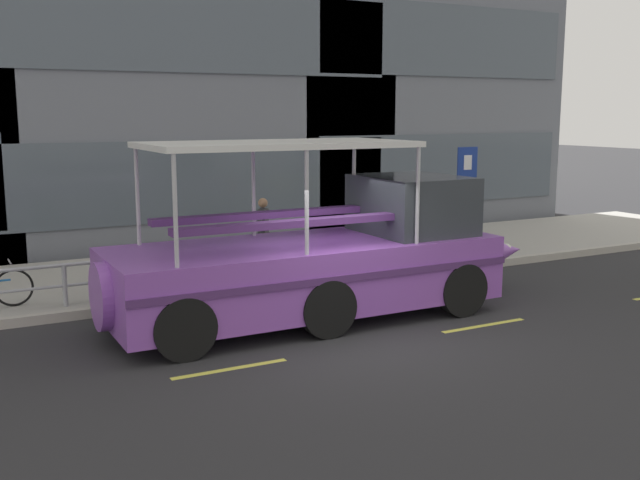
# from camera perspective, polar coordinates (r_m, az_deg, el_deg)

# --- Properties ---
(ground_plane) EXTENTS (120.00, 120.00, 0.00)m
(ground_plane) POSITION_cam_1_polar(r_m,az_deg,el_deg) (12.75, 2.04, -7.23)
(ground_plane) COLOR #2B2B2D
(sidewalk) EXTENTS (32.00, 4.80, 0.18)m
(sidewalk) POSITION_cam_1_polar(r_m,az_deg,el_deg) (17.65, -7.11, -2.19)
(sidewalk) COLOR #A8A59E
(sidewalk) RESTS_ON ground_plane
(curb_edge) EXTENTS (32.00, 0.18, 0.18)m
(curb_edge) POSITION_cam_1_polar(r_m,az_deg,el_deg) (15.40, -3.77, -3.91)
(curb_edge) COLOR #B2ADA3
(curb_edge) RESTS_ON ground_plane
(lane_centreline) EXTENTS (25.80, 0.12, 0.01)m
(lane_centreline) POSITION_cam_1_polar(r_m,az_deg,el_deg) (12.16, 3.78, -8.09)
(lane_centreline) COLOR #DBD64C
(lane_centreline) RESTS_ON ground_plane
(curb_guardrail) EXTENTS (11.28, 0.09, 0.82)m
(curb_guardrail) POSITION_cam_1_polar(r_m,az_deg,el_deg) (15.31, -6.61, -1.55)
(curb_guardrail) COLOR #9EA0A8
(curb_guardrail) RESTS_ON sidewalk
(parking_sign) EXTENTS (0.60, 0.12, 2.71)m
(parking_sign) POSITION_cam_1_polar(r_m,az_deg,el_deg) (18.82, 11.19, 4.40)
(parking_sign) COLOR #4C4F54
(parking_sign) RESTS_ON sidewalk
(duck_tour_boat) EXTENTS (8.86, 2.57, 3.24)m
(duck_tour_boat) POSITION_cam_1_polar(r_m,az_deg,el_deg) (13.59, 0.82, -1.45)
(duck_tour_boat) COLOR purple
(duck_tour_boat) RESTS_ON ground_plane
(pedestrian_near_bow) EXTENTS (0.44, 0.30, 1.67)m
(pedestrian_near_bow) POSITION_cam_1_polar(r_m,az_deg,el_deg) (17.44, 3.14, 1.39)
(pedestrian_near_bow) COLOR #1E2338
(pedestrian_near_bow) RESTS_ON sidewalk
(pedestrian_mid_left) EXTENTS (0.34, 0.37, 1.63)m
(pedestrian_mid_left) POSITION_cam_1_polar(r_m,az_deg,el_deg) (17.01, -4.40, 1.08)
(pedestrian_mid_left) COLOR black
(pedestrian_mid_left) RESTS_ON sidewalk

